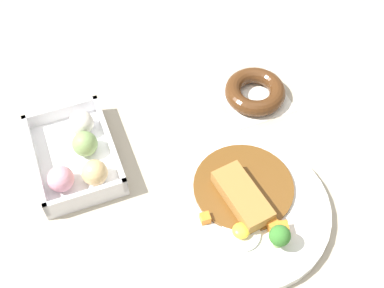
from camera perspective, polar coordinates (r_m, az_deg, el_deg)
name	(u,v)px	position (r m, az deg, el deg)	size (l,w,h in m)	color
ground_plane	(167,153)	(0.92, -2.79, -0.95)	(1.60, 1.60, 0.00)	#B2A893
curry_plate	(244,208)	(0.85, 5.82, -7.02)	(0.28, 0.28, 0.06)	white
donut_box	(77,156)	(0.91, -12.59, -1.26)	(0.20, 0.14, 0.06)	white
chocolate_ring_donut	(255,92)	(0.99, 6.98, 5.74)	(0.12, 0.12, 0.03)	white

